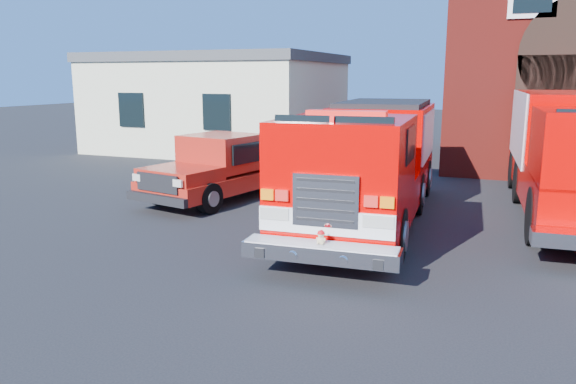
% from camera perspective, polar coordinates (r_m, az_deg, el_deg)
% --- Properties ---
extents(ground, '(100.00, 100.00, 0.00)m').
position_cam_1_polar(ground, '(11.53, 2.20, -5.22)').
color(ground, black).
rests_on(ground, ground).
extents(side_building, '(10.20, 8.20, 4.35)m').
position_cam_1_polar(side_building, '(26.64, -6.87, 9.10)').
color(side_building, beige).
rests_on(side_building, ground).
extents(fire_engine, '(3.02, 9.01, 2.73)m').
position_cam_1_polar(fire_engine, '(13.25, 8.30, 3.16)').
color(fire_engine, black).
rests_on(fire_engine, ground).
extents(pickup_truck, '(3.06, 5.76, 1.79)m').
position_cam_1_polar(pickup_truck, '(15.81, -6.15, 2.49)').
color(pickup_truck, black).
rests_on(pickup_truck, ground).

